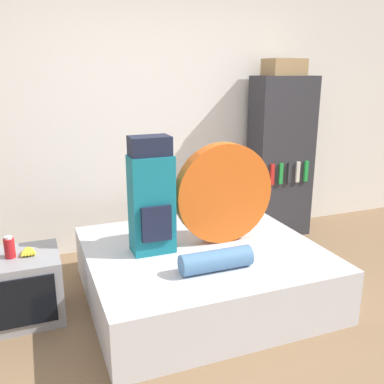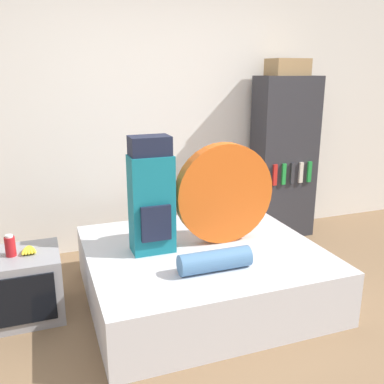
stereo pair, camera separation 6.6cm
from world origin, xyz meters
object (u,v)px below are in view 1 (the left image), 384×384
(sleeping_roll, at_px, (216,260))
(television, at_px, (23,287))
(bookshelf, at_px, (280,158))
(cardboard_box, at_px, (284,67))
(canister, at_px, (9,248))
(backpack, at_px, (152,198))
(tent_bag, at_px, (224,193))

(sleeping_roll, xyz_separation_m, television, (-1.25, 0.57, -0.25))
(bookshelf, height_order, cardboard_box, cardboard_box)
(canister, height_order, cardboard_box, cardboard_box)
(canister, distance_m, cardboard_box, 3.02)
(backpack, bearing_deg, bookshelf, 28.06)
(bookshelf, xyz_separation_m, cardboard_box, (0.00, 0.03, 0.92))
(television, relative_size, canister, 3.42)
(sleeping_roll, height_order, bookshelf, bookshelf)
(sleeping_roll, height_order, cardboard_box, cardboard_box)
(cardboard_box, bearing_deg, canister, -162.97)
(canister, relative_size, cardboard_box, 0.41)
(television, bearing_deg, tent_bag, -4.12)
(backpack, bearing_deg, canister, 174.06)
(tent_bag, bearing_deg, bookshelf, 39.49)
(backpack, height_order, cardboard_box, cardboard_box)
(cardboard_box, bearing_deg, sleeping_roll, -134.26)
(cardboard_box, bearing_deg, television, -162.66)
(tent_bag, distance_m, sleeping_roll, 0.62)
(sleeping_roll, relative_size, bookshelf, 0.30)
(bookshelf, distance_m, cardboard_box, 0.92)
(tent_bag, relative_size, sleeping_roll, 1.56)
(tent_bag, bearing_deg, television, 175.88)
(television, distance_m, canister, 0.32)
(backpack, distance_m, cardboard_box, 2.10)
(tent_bag, height_order, sleeping_roll, tent_bag)
(sleeping_roll, distance_m, bookshelf, 1.94)
(tent_bag, xyz_separation_m, sleeping_roll, (-0.27, -0.46, -0.32))
(tent_bag, relative_size, bookshelf, 0.47)
(backpack, relative_size, television, 1.63)
(backpack, relative_size, tent_bag, 1.10)
(backpack, bearing_deg, television, 173.69)
(television, relative_size, cardboard_box, 1.40)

